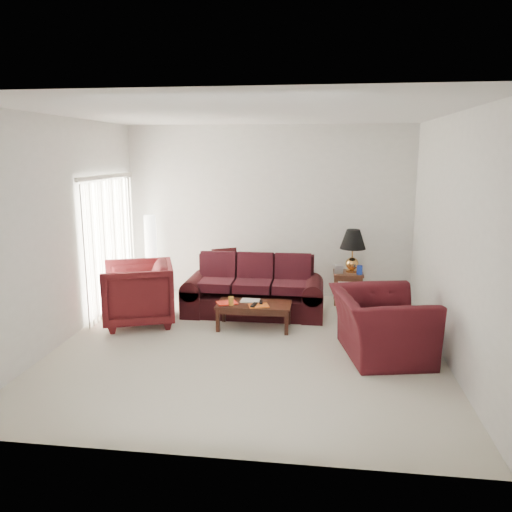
% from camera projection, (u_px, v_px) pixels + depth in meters
% --- Properties ---
extents(floor, '(5.00, 5.00, 0.00)m').
position_uv_depth(floor, '(248.00, 346.00, 6.65)').
color(floor, beige).
rests_on(floor, ground).
extents(blinds, '(0.10, 2.00, 2.16)m').
position_uv_depth(blinds, '(110.00, 245.00, 8.00)').
color(blinds, silver).
rests_on(blinds, ground).
extents(sofa, '(2.23, 1.05, 0.90)m').
position_uv_depth(sofa, '(254.00, 287.00, 7.89)').
color(sofa, black).
rests_on(sofa, ground).
extents(throw_pillow, '(0.46, 0.37, 0.43)m').
position_uv_depth(throw_pillow, '(225.00, 260.00, 8.60)').
color(throw_pillow, black).
rests_on(throw_pillow, sofa).
extents(end_table, '(0.53, 0.53, 0.54)m').
position_uv_depth(end_table, '(348.00, 288.00, 8.51)').
color(end_table, '#472218').
rests_on(end_table, ground).
extents(table_lamp, '(0.47, 0.47, 0.73)m').
position_uv_depth(table_lamp, '(353.00, 251.00, 8.41)').
color(table_lamp, '#BB7E3A').
rests_on(table_lamp, end_table).
extents(clock, '(0.15, 0.09, 0.14)m').
position_uv_depth(clock, '(339.00, 270.00, 8.34)').
color(clock, silver).
rests_on(clock, end_table).
extents(blue_canister, '(0.10, 0.10, 0.15)m').
position_uv_depth(blue_canister, '(360.00, 270.00, 8.29)').
color(blue_canister, '#1A34AB').
rests_on(blue_canister, end_table).
extents(picture_frame, '(0.19, 0.21, 0.06)m').
position_uv_depth(picture_frame, '(337.00, 265.00, 8.63)').
color(picture_frame, silver).
rests_on(picture_frame, end_table).
extents(floor_lamp, '(0.25, 0.25, 1.47)m').
position_uv_depth(floor_lamp, '(151.00, 255.00, 8.85)').
color(floor_lamp, white).
rests_on(floor_lamp, ground).
extents(armchair_left, '(1.30, 1.29, 0.93)m').
position_uv_depth(armchair_left, '(138.00, 293.00, 7.45)').
color(armchair_left, '#461013').
rests_on(armchair_left, ground).
extents(armchair_right, '(1.32, 1.45, 0.81)m').
position_uv_depth(armchair_right, '(381.00, 325.00, 6.27)').
color(armchair_right, '#3B0D13').
rests_on(armchair_right, ground).
extents(coffee_table, '(1.18, 0.80, 0.38)m').
position_uv_depth(coffee_table, '(254.00, 316.00, 7.29)').
color(coffee_table, black).
rests_on(coffee_table, ground).
extents(magazine_red, '(0.35, 0.32, 0.02)m').
position_uv_depth(magazine_red, '(227.00, 303.00, 7.25)').
color(magazine_red, red).
rests_on(magazine_red, coffee_table).
extents(magazine_white, '(0.28, 0.21, 0.02)m').
position_uv_depth(magazine_white, '(250.00, 300.00, 7.37)').
color(magazine_white, silver).
rests_on(magazine_white, coffee_table).
extents(magazine_orange, '(0.33, 0.28, 0.02)m').
position_uv_depth(magazine_orange, '(259.00, 306.00, 7.12)').
color(magazine_orange, '#C05216').
rests_on(magazine_orange, coffee_table).
extents(remote_a, '(0.08, 0.20, 0.02)m').
position_uv_depth(remote_a, '(254.00, 305.00, 7.09)').
color(remote_a, black).
rests_on(remote_a, coffee_table).
extents(remote_b, '(0.06, 0.16, 0.02)m').
position_uv_depth(remote_b, '(261.00, 302.00, 7.22)').
color(remote_b, black).
rests_on(remote_b, coffee_table).
extents(yellow_glass, '(0.08, 0.08, 0.13)m').
position_uv_depth(yellow_glass, '(231.00, 301.00, 7.16)').
color(yellow_glass, '#C48A2B').
rests_on(yellow_glass, coffee_table).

